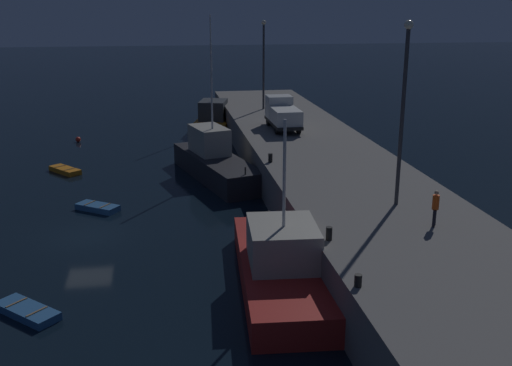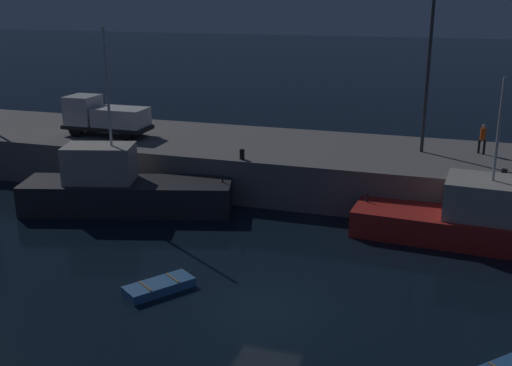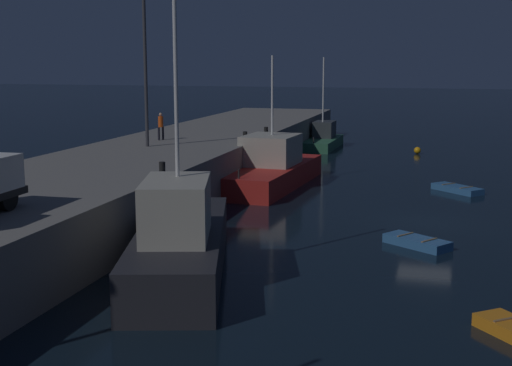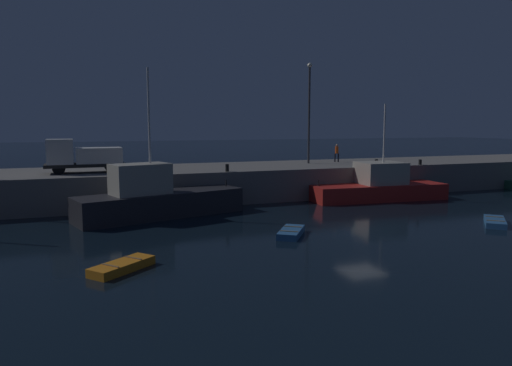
{
  "view_description": "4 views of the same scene",
  "coord_description": "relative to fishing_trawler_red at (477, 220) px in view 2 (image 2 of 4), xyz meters",
  "views": [
    {
      "loc": [
        32.15,
        4.44,
        12.48
      ],
      "look_at": [
        -2.88,
        10.08,
        1.79
      ],
      "focal_mm": 41.82,
      "sensor_mm": 36.0,
      "label": 1
    },
    {
      "loc": [
        5.93,
        -19.42,
        11.3
      ],
      "look_at": [
        -3.16,
        8.76,
        2.12
      ],
      "focal_mm": 42.59,
      "sensor_mm": 36.0,
      "label": 2
    },
    {
      "loc": [
        -33.6,
        -0.81,
        7.64
      ],
      "look_at": [
        -0.97,
        8.08,
        1.71
      ],
      "focal_mm": 49.72,
      "sensor_mm": 36.0,
      "label": 3
    },
    {
      "loc": [
        -15.29,
        -23.32,
        6.18
      ],
      "look_at": [
        -3.87,
        7.49,
        2.1
      ],
      "focal_mm": 33.18,
      "sensor_mm": 36.0,
      "label": 4
    }
  ],
  "objects": [
    {
      "name": "ground_plane",
      "position": [
        -7.64,
        -9.58,
        -1.06
      ],
      "size": [
        320.0,
        320.0,
        0.0
      ],
      "primitive_type": "plane",
      "color": "black"
    },
    {
      "name": "pier_quay",
      "position": [
        -7.64,
        5.87,
        0.23
      ],
      "size": [
        76.17,
        9.21,
        2.59
      ],
      "color": "slate",
      "rests_on": "ground"
    },
    {
      "name": "fishing_trawler_red",
      "position": [
        0.0,
        0.0,
        0.0
      ],
      "size": [
        11.54,
        4.46,
        7.86
      ],
      "color": "red",
      "rests_on": "ground"
    },
    {
      "name": "fishing_boat_white",
      "position": [
        -18.31,
        -1.33,
        0.18
      ],
      "size": [
        11.67,
        5.99,
        9.82
      ],
      "color": "#232328",
      "rests_on": "ground"
    },
    {
      "name": "rowboat_white_mid",
      "position": [
        -12.11,
        -9.35,
        -0.87
      ],
      "size": [
        2.5,
        2.9,
        0.41
      ],
      "color": "#2D6099",
      "rests_on": "ground"
    },
    {
      "name": "lamp_post_east",
      "position": [
        -3.06,
        6.63,
        6.8
      ],
      "size": [
        0.44,
        0.44,
        9.17
      ],
      "color": "#38383D",
      "rests_on": "pier_quay"
    },
    {
      "name": "utility_truck",
      "position": [
        -22.87,
        4.71,
        2.77
      ],
      "size": [
        5.7,
        2.12,
        2.52
      ],
      "color": "black",
      "rests_on": "pier_quay"
    },
    {
      "name": "dockworker",
      "position": [
        0.23,
        7.15,
        2.5
      ],
      "size": [
        0.43,
        0.43,
        1.72
      ],
      "color": "black",
      "rests_on": "pier_quay"
    },
    {
      "name": "bollard_central",
      "position": [
        -12.44,
        1.77,
        1.81
      ],
      "size": [
        0.28,
        0.28,
        0.57
      ],
      "primitive_type": "cylinder",
      "color": "black",
      "rests_on": "pier_quay"
    },
    {
      "name": "bollard_east",
      "position": [
        1.12,
        1.86,
        1.82
      ],
      "size": [
        0.28,
        0.28,
        0.6
      ],
      "primitive_type": "cylinder",
      "color": "black",
      "rests_on": "pier_quay"
    }
  ]
}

